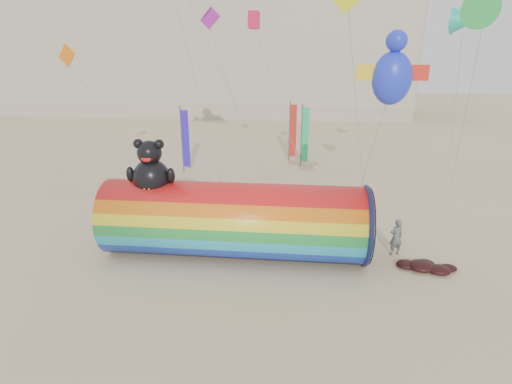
# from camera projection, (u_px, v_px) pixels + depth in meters

# --- Properties ---
(ground) EXTENTS (160.00, 160.00, 0.00)m
(ground) POSITION_uv_depth(u_px,v_px,m) (243.00, 247.00, 19.79)
(ground) COLOR #CCB58C
(ground) RESTS_ON ground
(hotel_building) EXTENTS (60.40, 15.40, 20.60)m
(hotel_building) POSITION_uv_depth(u_px,v_px,m) (205.00, 43.00, 60.61)
(hotel_building) COLOR #B7AD99
(hotel_building) RESTS_ON ground
(windsock_assembly) EXTENTS (12.13, 3.69, 5.59)m
(windsock_assembly) POSITION_uv_depth(u_px,v_px,m) (235.00, 218.00, 18.52)
(windsock_assembly) COLOR red
(windsock_assembly) RESTS_ON ground
(kite_handler) EXTENTS (0.78, 0.65, 1.82)m
(kite_handler) POSITION_uv_depth(u_px,v_px,m) (396.00, 237.00, 18.79)
(kite_handler) COLOR #5A5E61
(kite_handler) RESTS_ON ground
(fabric_bundle) EXTENTS (2.62, 1.35, 0.41)m
(fabric_bundle) POSITION_uv_depth(u_px,v_px,m) (426.00, 266.00, 17.68)
(fabric_bundle) COLOR #340A09
(fabric_bundle) RESTS_ON ground
(festival_banners) EXTENTS (10.04, 4.37, 5.20)m
(festival_banners) POSITION_uv_depth(u_px,v_px,m) (262.00, 135.00, 32.99)
(festival_banners) COLOR #59595E
(festival_banners) RESTS_ON ground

